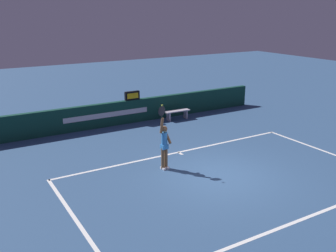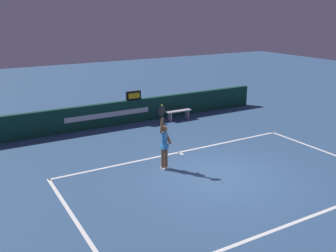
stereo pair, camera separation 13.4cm
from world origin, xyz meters
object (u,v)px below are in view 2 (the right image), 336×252
object	(u,v)px
speed_display	(133,95)
tennis_player	(164,144)
courtside_bench_near	(178,113)
tennis_ball	(162,105)

from	to	relation	value
speed_display	tennis_player	xyz separation A→B (m)	(-1.58, -5.88, -0.41)
speed_display	courtside_bench_near	bearing A→B (deg)	-18.65
speed_display	courtside_bench_near	xyz separation A→B (m)	(2.16, -0.73, -1.00)
tennis_ball	courtside_bench_near	bearing A→B (deg)	53.57
tennis_player	tennis_ball	distance (m)	1.44
speed_display	tennis_player	world-z (taller)	tennis_player
tennis_ball	tennis_player	bearing A→B (deg)	41.50
tennis_player	courtside_bench_near	size ratio (longest dim) A/B	1.73
tennis_ball	speed_display	bearing A→B (deg)	73.81
speed_display	tennis_player	size ratio (longest dim) A/B	0.33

